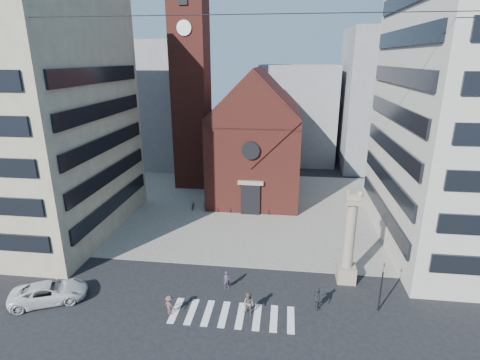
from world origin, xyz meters
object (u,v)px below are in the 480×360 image
object	(u,v)px
white_car	(49,292)
pedestrian_2	(317,299)
scooter_0	(193,205)
lion_column	(349,246)
pedestrian_1	(249,304)
traffic_light	(381,286)
pedestrian_0	(227,280)

from	to	relation	value
white_car	pedestrian_2	distance (m)	21.86
pedestrian_2	scooter_0	world-z (taller)	pedestrian_2
lion_column	scooter_0	world-z (taller)	lion_column
pedestrian_1	pedestrian_2	distance (m)	5.49
pedestrian_1	pedestrian_2	xyz separation A→B (m)	(5.34, 1.28, 0.03)
pedestrian_1	white_car	bearing A→B (deg)	-147.76
lion_column	traffic_light	xyz separation A→B (m)	(1.99, -4.00, -1.17)
lion_column	traffic_light	distance (m)	4.62
pedestrian_2	pedestrian_0	bearing A→B (deg)	55.42
traffic_light	white_car	xyz separation A→B (m)	(-26.65, -2.10, -1.47)
pedestrian_0	pedestrian_2	size ratio (longest dim) A/B	0.83
traffic_light	pedestrian_2	world-z (taller)	traffic_light
white_car	pedestrian_0	bearing A→B (deg)	-100.08
lion_column	traffic_light	size ratio (longest dim) A/B	2.02
pedestrian_1	lion_column	bearing A→B (deg)	65.96
pedestrian_1	pedestrian_2	size ratio (longest dim) A/B	0.97
traffic_light	pedestrian_0	xyz separation A→B (m)	(-12.43, 1.50, -1.48)
pedestrian_1	pedestrian_0	bearing A→B (deg)	155.66
white_car	pedestrian_0	size ratio (longest dim) A/B	3.64
pedestrian_1	traffic_light	bearing A→B (deg)	40.66
lion_column	pedestrian_0	distance (m)	11.06
white_car	pedestrian_1	size ratio (longest dim) A/B	3.12
scooter_0	traffic_light	bearing A→B (deg)	-51.93
white_car	pedestrian_1	bearing A→B (deg)	-113.03
white_car	scooter_0	world-z (taller)	white_car
pedestrian_2	scooter_0	bearing A→B (deg)	17.77
white_car	pedestrian_1	xyz separation A→B (m)	(16.46, 0.36, 0.13)
traffic_light	lion_column	bearing A→B (deg)	116.46
lion_column	pedestrian_1	xyz separation A→B (m)	(-8.20, -5.74, -2.52)
scooter_0	pedestrian_2	bearing A→B (deg)	-60.63
traffic_light	pedestrian_0	world-z (taller)	traffic_light
white_car	traffic_light	bearing A→B (deg)	-109.78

